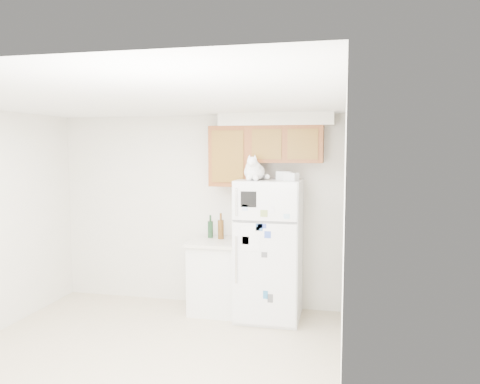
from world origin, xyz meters
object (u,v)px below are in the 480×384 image
(base_counter, at_px, (216,276))
(cat, at_px, (254,170))
(bottle_green, at_px, (210,226))
(storage_box_back, at_px, (285,175))
(storage_box_front, at_px, (291,177))
(bottle_amber, at_px, (221,226))
(refrigerator, at_px, (269,249))

(base_counter, height_order, cat, cat)
(cat, xyz_separation_m, bottle_green, (-0.64, 0.34, -0.75))
(storage_box_back, xyz_separation_m, bottle_green, (-0.98, 0.17, -0.68))
(storage_box_front, xyz_separation_m, bottle_amber, (-0.92, 0.25, -0.66))
(storage_box_back, distance_m, storage_box_front, 0.16)
(base_counter, height_order, bottle_green, bottle_green)
(storage_box_back, relative_size, bottle_green, 0.61)
(cat, bearing_deg, storage_box_front, 6.24)
(bottle_green, xyz_separation_m, bottle_amber, (0.15, -0.04, 0.02))
(bottle_amber, bearing_deg, base_counter, -109.86)
(storage_box_back, relative_size, storage_box_front, 1.20)
(refrigerator, xyz_separation_m, base_counter, (-0.69, 0.07, -0.39))
(bottle_green, bearing_deg, storage_box_front, -15.48)
(storage_box_back, bearing_deg, bottle_amber, -178.47)
(storage_box_back, height_order, bottle_green, storage_box_back)
(storage_box_front, relative_size, bottle_green, 0.51)
(bottle_green, distance_m, bottle_amber, 0.16)
(refrigerator, distance_m, base_counter, 0.79)
(refrigerator, distance_m, storage_box_front, 0.94)
(storage_box_front, bearing_deg, refrigerator, -171.79)
(storage_box_front, bearing_deg, bottle_amber, -171.45)
(base_counter, distance_m, bottle_green, 0.63)
(bottle_green, height_order, bottle_amber, bottle_amber)
(refrigerator, xyz_separation_m, storage_box_back, (0.18, 0.05, 0.90))
(storage_box_back, bearing_deg, cat, -142.88)
(base_counter, bearing_deg, cat, -20.49)
(storage_box_back, xyz_separation_m, storage_box_front, (0.09, -0.13, -0.01))
(storage_box_front, relative_size, bottle_amber, 0.45)
(storage_box_back, bearing_deg, storage_box_front, -43.28)
(base_counter, relative_size, cat, 2.11)
(cat, bearing_deg, base_counter, 159.51)
(storage_box_back, distance_m, bottle_green, 1.21)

